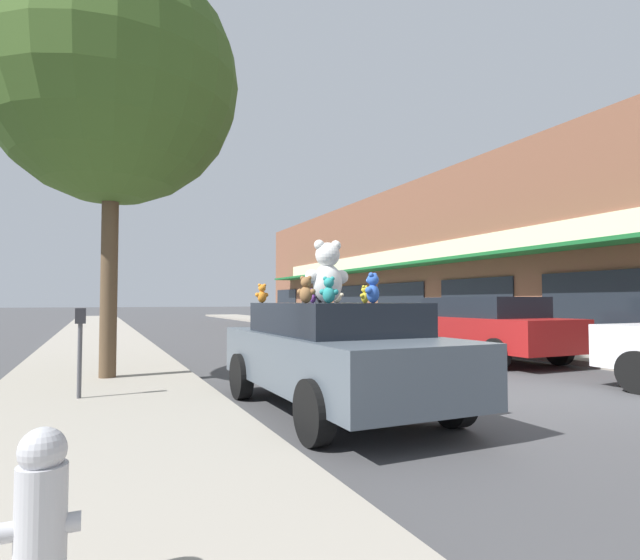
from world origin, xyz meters
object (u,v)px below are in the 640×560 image
(teddy_bear_giant, at_px, (327,273))
(fire_hydrant, at_px, (41,515))
(teddy_bear_yellow, at_px, (365,295))
(teddy_bear_purple, at_px, (313,296))
(street_tree, at_px, (113,81))
(teddy_bear_cream, at_px, (337,294))
(teddy_bear_brown, at_px, (306,290))
(teddy_bear_teal, at_px, (329,290))
(teddy_bear_blue, at_px, (373,288))
(parking_meter, at_px, (80,341))
(plush_art_car, at_px, (334,352))
(parked_car_far_center, at_px, (483,326))
(teddy_bear_black, at_px, (320,295))
(teddy_bear_orange, at_px, (262,294))

(teddy_bear_giant, height_order, fire_hydrant, teddy_bear_giant)
(teddy_bear_yellow, bearing_deg, teddy_bear_purple, -110.13)
(teddy_bear_yellow, height_order, street_tree, street_tree)
(teddy_bear_purple, bearing_deg, street_tree, -61.61)
(teddy_bear_cream, bearing_deg, street_tree, -4.21)
(teddy_bear_cream, xyz_separation_m, teddy_bear_brown, (-0.95, -1.05, 0.03))
(fire_hydrant, bearing_deg, teddy_bear_teal, 46.48)
(fire_hydrant, bearing_deg, teddy_bear_cream, 49.77)
(teddy_bear_giant, bearing_deg, teddy_bear_brown, 51.93)
(teddy_bear_cream, bearing_deg, teddy_bear_brown, 86.44)
(teddy_bear_purple, bearing_deg, teddy_bear_blue, 80.69)
(teddy_bear_blue, bearing_deg, parking_meter, -70.99)
(teddy_bear_purple, distance_m, street_tree, 5.64)
(teddy_bear_giant, xyz_separation_m, teddy_bear_teal, (-0.36, -0.81, -0.27))
(parking_meter, bearing_deg, fire_hydrant, -90.14)
(teddy_bear_giant, relative_size, parking_meter, 0.71)
(plush_art_car, height_order, street_tree, street_tree)
(parked_car_far_center, distance_m, street_tree, 9.99)
(teddy_bear_black, height_order, teddy_bear_brown, teddy_bear_brown)
(teddy_bear_brown, distance_m, street_tree, 6.01)
(teddy_bear_black, relative_size, fire_hydrant, 0.32)
(teddy_bear_giant, distance_m, teddy_bear_yellow, 0.88)
(teddy_bear_orange, relative_size, parking_meter, 0.23)
(teddy_bear_blue, height_order, parked_car_far_center, teddy_bear_blue)
(teddy_bear_black, height_order, parked_car_far_center, teddy_bear_black)
(plush_art_car, bearing_deg, teddy_bear_brown, -146.36)
(teddy_bear_black, height_order, street_tree, street_tree)
(parked_car_far_center, bearing_deg, teddy_bear_brown, -148.08)
(plush_art_car, relative_size, teddy_bear_blue, 11.64)
(teddy_bear_teal, distance_m, parked_car_far_center, 7.69)
(teddy_bear_yellow, xyz_separation_m, fire_hydrant, (-3.40, -3.04, -1.06))
(teddy_bear_giant, bearing_deg, teddy_bear_blue, 102.14)
(teddy_bear_purple, distance_m, teddy_bear_brown, 1.25)
(teddy_bear_teal, bearing_deg, plush_art_car, -87.45)
(street_tree, bearing_deg, parking_meter, -101.85)
(teddy_bear_cream, height_order, street_tree, street_tree)
(fire_hydrant, bearing_deg, teddy_bear_brown, 50.46)
(teddy_bear_yellow, relative_size, teddy_bear_teal, 0.69)
(teddy_bear_blue, xyz_separation_m, teddy_bear_teal, (-0.50, 0.23, -0.02))
(parked_car_far_center, relative_size, parking_meter, 3.75)
(teddy_bear_teal, relative_size, fire_hydrant, 0.42)
(teddy_bear_blue, distance_m, fire_hydrant, 4.52)
(teddy_bear_orange, relative_size, fire_hydrant, 0.37)
(teddy_bear_blue, height_order, teddy_bear_teal, teddy_bear_blue)
(teddy_bear_yellow, bearing_deg, teddy_bear_brown, -39.46)
(teddy_bear_yellow, bearing_deg, teddy_bear_giant, -107.45)
(teddy_bear_orange, relative_size, teddy_bear_teal, 0.87)
(teddy_bear_giant, xyz_separation_m, teddy_bear_purple, (-0.03, 0.46, -0.33))
(parking_meter, bearing_deg, teddy_bear_blue, -36.02)
(plush_art_car, relative_size, teddy_bear_black, 17.67)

